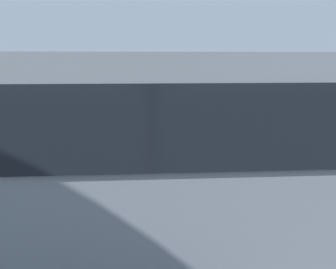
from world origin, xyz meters
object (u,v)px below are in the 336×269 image
at_px(spectator_left, 249,152).
at_px(spectator_right, 139,155).
at_px(stunt_motorcycle, 139,122).
at_px(spectator_far_left, 293,156).
at_px(tour_bus, 182,165).
at_px(spectator_far_right, 94,155).
at_px(spectator_centre, 195,156).
at_px(parked_motorcycle_silver, 297,194).

height_order(spectator_left, spectator_right, spectator_left).
distance_m(spectator_left, stunt_motorcycle, 5.66).
bearing_deg(spectator_left, spectator_far_left, 172.54).
relative_size(tour_bus, spectator_far_right, 6.49).
xyz_separation_m(spectator_left, stunt_motorcycle, (2.73, -4.95, -0.10)).
xyz_separation_m(spectator_right, spectator_far_right, (1.01, 0.02, 0.00)).
distance_m(spectator_centre, parked_motorcycle_silver, 2.31).
height_order(spectator_centre, parked_motorcycle_silver, spectator_centre).
height_order(tour_bus, stunt_motorcycle, tour_bus).
distance_m(spectator_far_left, stunt_motorcycle, 6.28).
xyz_separation_m(spectator_left, parked_motorcycle_silver, (-0.77, 1.08, -0.62)).
bearing_deg(parked_motorcycle_silver, tour_bus, 39.03).
bearing_deg(tour_bus, spectator_right, -75.51).
height_order(spectator_centre, spectator_far_right, spectator_centre).
bearing_deg(spectator_centre, spectator_far_right, -2.16).
height_order(spectator_left, stunt_motorcycle, spectator_left).
xyz_separation_m(tour_bus, stunt_motorcycle, (1.04, -8.02, -0.65)).
xyz_separation_m(tour_bus, spectator_far_left, (-2.64, -2.95, -0.62)).
bearing_deg(stunt_motorcycle, tour_bus, 97.42).
distance_m(spectator_far_right, parked_motorcycle_silver, 4.44).
relative_size(spectator_right, spectator_far_right, 1.00).
bearing_deg(spectator_far_left, spectator_far_right, -1.53).
relative_size(spectator_left, spectator_centre, 1.04).
bearing_deg(spectator_centre, spectator_far_left, 179.11).
distance_m(spectator_far_left, spectator_left, 0.97).
distance_m(spectator_centre, spectator_right, 1.25).
relative_size(spectator_far_left, stunt_motorcycle, 0.85).
bearing_deg(tour_bus, stunt_motorcycle, -82.58).
bearing_deg(spectator_centre, parked_motorcycle_silver, 153.77).
xyz_separation_m(tour_bus, spectator_far_right, (1.81, -3.07, -0.61)).
bearing_deg(parked_motorcycle_silver, spectator_centre, -26.23).
relative_size(parked_motorcycle_silver, stunt_motorcycle, 1.01).
xyz_separation_m(spectator_far_left, parked_motorcycle_silver, (0.19, 0.96, -0.54)).
distance_m(spectator_far_left, spectator_right, 3.45).
height_order(tour_bus, spectator_far_right, tour_bus).
relative_size(tour_bus, spectator_centre, 6.48).
height_order(spectator_far_left, spectator_centre, spectator_centre).
relative_size(spectator_far_left, spectator_right, 0.99).
bearing_deg(spectator_right, spectator_left, 179.60).
bearing_deg(spectator_right, parked_motorcycle_silver, 161.35).
xyz_separation_m(tour_bus, spectator_right, (0.80, -3.09, -0.61)).
bearing_deg(tour_bus, spectator_far_left, -131.90).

